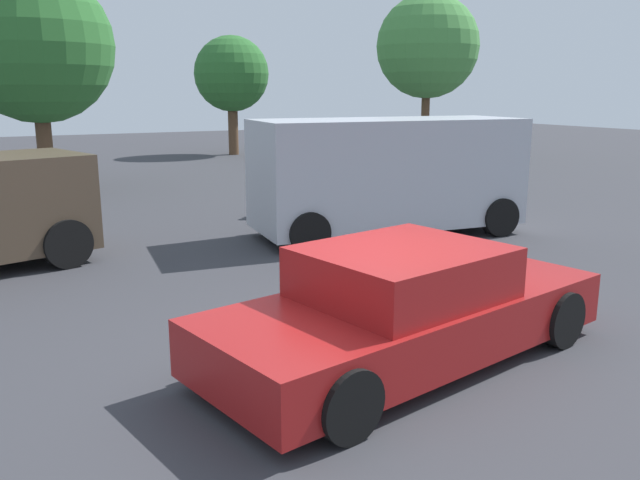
% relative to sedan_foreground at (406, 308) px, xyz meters
% --- Properties ---
extents(ground_plane, '(80.00, 80.00, 0.00)m').
position_rel_sedan_foreground_xyz_m(ground_plane, '(-0.25, 0.23, -0.57)').
color(ground_plane, '#38383D').
extents(sedan_foreground, '(4.86, 2.69, 1.24)m').
position_rel_sedan_foreground_xyz_m(sedan_foreground, '(0.00, 0.00, 0.00)').
color(sedan_foreground, maroon).
rests_on(sedan_foreground, ground_plane).
extents(dog, '(0.25, 0.67, 0.42)m').
position_rel_sedan_foreground_xyz_m(dog, '(2.72, 1.48, -0.31)').
color(dog, beige).
rests_on(dog, ground_plane).
extents(van_white, '(5.39, 2.59, 2.28)m').
position_rel_sedan_foreground_xyz_m(van_white, '(3.25, 5.31, 0.65)').
color(van_white, '#B2B7C1').
rests_on(van_white, ground_plane).
extents(pedestrian, '(0.26, 0.57, 1.73)m').
position_rel_sedan_foreground_xyz_m(pedestrian, '(2.73, 8.16, 0.46)').
color(pedestrian, gray).
rests_on(pedestrian, ground_plane).
extents(tree_back_left, '(4.25, 4.25, 6.73)m').
position_rel_sedan_foreground_xyz_m(tree_back_left, '(13.17, 17.55, 4.02)').
color(tree_back_left, brown).
rests_on(tree_back_left, ground_plane).
extents(tree_back_center, '(3.28, 3.28, 5.18)m').
position_rel_sedan_foreground_xyz_m(tree_back_center, '(6.39, 22.64, 2.93)').
color(tree_back_center, brown).
rests_on(tree_back_center, ground_plane).
extents(tree_back_right, '(4.22, 4.22, 6.12)m').
position_rel_sedan_foreground_xyz_m(tree_back_right, '(-2.14, 14.77, 3.42)').
color(tree_back_right, brown).
rests_on(tree_back_right, ground_plane).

